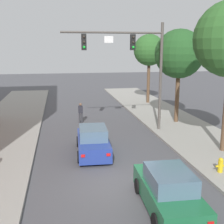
# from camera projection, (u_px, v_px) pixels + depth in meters

# --- Properties ---
(ground_plane) EXTENTS (120.00, 120.00, 0.00)m
(ground_plane) POSITION_uv_depth(u_px,v_px,m) (120.00, 185.00, 12.71)
(ground_plane) COLOR #4C4C51
(traffic_signal_mast) EXTENTS (6.99, 0.38, 7.50)m
(traffic_signal_mast) POSITION_uv_depth(u_px,v_px,m) (134.00, 57.00, 19.64)
(traffic_signal_mast) COLOR #514C47
(traffic_signal_mast) RESTS_ON sidewalk_right
(car_lead_blue) EXTENTS (1.99, 4.31, 1.60)m
(car_lead_blue) POSITION_uv_depth(u_px,v_px,m) (93.00, 142.00, 16.41)
(car_lead_blue) COLOR navy
(car_lead_blue) RESTS_ON ground
(car_following_green) EXTENTS (1.96, 4.30, 1.60)m
(car_following_green) POSITION_uv_depth(u_px,v_px,m) (168.00, 191.00, 10.68)
(car_following_green) COLOR #1E663D
(car_following_green) RESTS_ON ground
(pedestrian_crossing_road) EXTENTS (0.36, 0.22, 1.64)m
(pedestrian_crossing_road) POSITION_uv_depth(u_px,v_px,m) (81.00, 112.00, 23.19)
(pedestrian_crossing_road) COLOR #333338
(pedestrian_crossing_road) RESTS_ON ground
(fire_hydrant) EXTENTS (0.48, 0.24, 0.72)m
(fire_hydrant) POSITION_uv_depth(u_px,v_px,m) (221.00, 165.00, 13.65)
(fire_hydrant) COLOR gold
(fire_hydrant) RESTS_ON sidewalk_right
(street_tree_second) EXTENTS (3.77, 3.77, 7.25)m
(street_tree_second) POSITION_uv_depth(u_px,v_px,m) (179.00, 54.00, 22.09)
(street_tree_second) COLOR brown
(street_tree_second) RESTS_ON sidewalk_right
(street_tree_third) EXTENTS (3.30, 3.30, 7.26)m
(street_tree_third) POSITION_uv_depth(u_px,v_px,m) (149.00, 50.00, 30.25)
(street_tree_third) COLOR brown
(street_tree_third) RESTS_ON sidewalk_right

